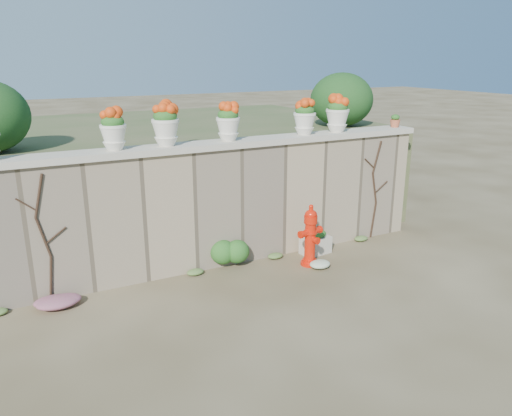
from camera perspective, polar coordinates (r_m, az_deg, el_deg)
ground at (r=7.22m, az=1.14°, el=-11.29°), size 80.00×80.00×0.00m
stone_wall at (r=8.35m, az=-4.71°, el=0.06°), size 8.00×0.40×2.00m
wall_cap at (r=8.10m, az=-4.89°, el=7.18°), size 8.10×0.52×0.10m
raised_fill at (r=11.28m, az=-11.05°, el=4.27°), size 9.00×6.00×2.00m
back_shrub_right at (r=10.77m, az=9.76°, el=12.10°), size 1.30×1.30×1.10m
vine_left at (r=7.57m, az=-23.03°, el=-3.14°), size 0.60×0.04×1.91m
vine_right at (r=9.83m, az=13.44°, el=2.19°), size 0.60×0.04×1.91m
fire_hydrant at (r=8.44m, az=6.23°, el=-3.11°), size 0.46×0.33×1.06m
planter_box at (r=9.06m, az=6.83°, el=-3.94°), size 0.56×0.36×0.44m
green_shrub at (r=8.41m, az=-3.12°, el=-4.77°), size 0.65×0.59×0.62m
magenta_clump at (r=7.67m, az=-21.02°, el=-9.82°), size 0.82×0.55×0.22m
white_flowers at (r=8.46m, az=7.18°, el=-6.35°), size 0.49×0.39×0.18m
urn_pot_1 at (r=7.60m, az=-16.01°, el=8.58°), size 0.38×0.38×0.60m
urn_pot_2 at (r=7.79m, az=-10.31°, el=9.36°), size 0.42×0.42×0.65m
urn_pot_3 at (r=8.16m, az=-3.21°, el=9.77°), size 0.39×0.39×0.61m
urn_pot_4 at (r=8.85m, az=5.58°, el=10.29°), size 0.39×0.39×0.61m
urn_pot_5 at (r=9.24m, az=9.29°, el=10.57°), size 0.42×0.42×0.66m
terracotta_pot at (r=10.14m, az=15.60°, el=9.51°), size 0.20×0.20×0.24m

